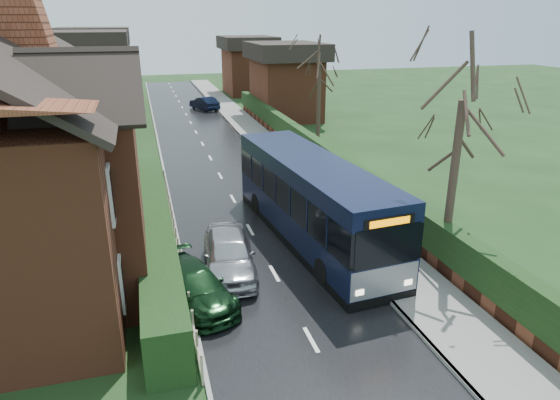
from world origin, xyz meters
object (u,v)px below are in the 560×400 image
object	(u,v)px
car_silver	(229,253)
car_green	(194,286)
bus	(312,202)
bus_stop_sign	(397,250)

from	to	relation	value
car_silver	car_green	xyz separation A→B (m)	(-1.40, -1.68, -0.16)
bus	bus_stop_sign	distance (m)	5.24
car_green	bus_stop_sign	bearing A→B (deg)	-31.56
car_silver	bus_stop_sign	distance (m)	5.82
car_silver	car_green	size ratio (longest dim) A/B	1.08
bus	car_green	xyz separation A→B (m)	(-5.10, -3.55, -1.06)
car_silver	bus	bearing A→B (deg)	32.94
bus	car_silver	world-z (taller)	bus
car_silver	bus_stop_sign	bearing A→B (deg)	-28.69
car_green	car_silver	bearing A→B (deg)	33.29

